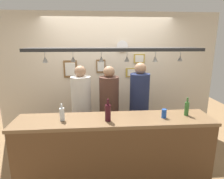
{
  "coord_description": "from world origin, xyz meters",
  "views": [
    {
      "loc": [
        -0.22,
        -2.78,
        2.03
      ],
      "look_at": [
        0.0,
        0.1,
        1.32
      ],
      "focal_mm": 30.8,
      "sensor_mm": 36.0,
      "label": 1
    }
  ],
  "objects_px": {
    "person_left_white_patterned_shirt": "(81,103)",
    "bottle_soda_clear": "(62,114)",
    "person_right_navy_shirt": "(139,101)",
    "drink_can": "(164,114)",
    "bottle_beer_green_import": "(187,108)",
    "person_middle_brown_shirt": "(109,103)",
    "wall_clock": "(122,46)",
    "picture_frame_upper_small": "(139,59)",
    "picture_frame_crest": "(101,66)",
    "bottle_wine_dark_red": "(108,112)",
    "picture_frame_caricature": "(70,69)",
    "picture_frame_lower_pair": "(133,73)"
  },
  "relations": [
    {
      "from": "drink_can",
      "to": "picture_frame_upper_small",
      "type": "distance_m",
      "value": 1.57
    },
    {
      "from": "picture_frame_caricature",
      "to": "picture_frame_lower_pair",
      "type": "distance_m",
      "value": 1.26
    },
    {
      "from": "picture_frame_crest",
      "to": "picture_frame_lower_pair",
      "type": "height_order",
      "value": "picture_frame_crest"
    },
    {
      "from": "picture_frame_caricature",
      "to": "picture_frame_lower_pair",
      "type": "bearing_deg",
      "value": 0.0
    },
    {
      "from": "bottle_soda_clear",
      "to": "person_middle_brown_shirt",
      "type": "bearing_deg",
      "value": 50.02
    },
    {
      "from": "person_left_white_patterned_shirt",
      "to": "person_middle_brown_shirt",
      "type": "distance_m",
      "value": 0.48
    },
    {
      "from": "picture_frame_upper_small",
      "to": "bottle_soda_clear",
      "type": "bearing_deg",
      "value": -132.88
    },
    {
      "from": "person_right_navy_shirt",
      "to": "drink_can",
      "type": "height_order",
      "value": "person_right_navy_shirt"
    },
    {
      "from": "bottle_soda_clear",
      "to": "picture_frame_crest",
      "type": "height_order",
      "value": "picture_frame_crest"
    },
    {
      "from": "bottle_wine_dark_red",
      "to": "picture_frame_lower_pair",
      "type": "bearing_deg",
      "value": 67.93
    },
    {
      "from": "bottle_beer_green_import",
      "to": "picture_frame_crest",
      "type": "bearing_deg",
      "value": 130.6
    },
    {
      "from": "person_middle_brown_shirt",
      "to": "picture_frame_caricature",
      "type": "height_order",
      "value": "picture_frame_caricature"
    },
    {
      "from": "bottle_soda_clear",
      "to": "bottle_wine_dark_red",
      "type": "xyz_separation_m",
      "value": [
        0.6,
        -0.06,
        0.03
      ]
    },
    {
      "from": "bottle_wine_dark_red",
      "to": "person_left_white_patterned_shirt",
      "type": "bearing_deg",
      "value": 115.59
    },
    {
      "from": "bottle_wine_dark_red",
      "to": "picture_frame_lower_pair",
      "type": "xyz_separation_m",
      "value": [
        0.6,
        1.48,
        0.29
      ]
    },
    {
      "from": "person_middle_brown_shirt",
      "to": "bottle_wine_dark_red",
      "type": "distance_m",
      "value": 0.88
    },
    {
      "from": "person_middle_brown_shirt",
      "to": "picture_frame_upper_small",
      "type": "relative_size",
      "value": 7.46
    },
    {
      "from": "picture_frame_crest",
      "to": "picture_frame_lower_pair",
      "type": "distance_m",
      "value": 0.67
    },
    {
      "from": "person_left_white_patterned_shirt",
      "to": "bottle_soda_clear",
      "type": "height_order",
      "value": "person_left_white_patterned_shirt"
    },
    {
      "from": "picture_frame_caricature",
      "to": "person_middle_brown_shirt",
      "type": "bearing_deg",
      "value": -40.45
    },
    {
      "from": "person_right_navy_shirt",
      "to": "drink_can",
      "type": "xyz_separation_m",
      "value": [
        0.16,
        -0.81,
        0.06
      ]
    },
    {
      "from": "bottle_soda_clear",
      "to": "bottle_beer_green_import",
      "type": "bearing_deg",
      "value": 1.74
    },
    {
      "from": "picture_frame_crest",
      "to": "person_right_navy_shirt",
      "type": "bearing_deg",
      "value": -43.19
    },
    {
      "from": "wall_clock",
      "to": "bottle_soda_clear",
      "type": "bearing_deg",
      "value": -124.54
    },
    {
      "from": "bottle_soda_clear",
      "to": "picture_frame_caricature",
      "type": "height_order",
      "value": "picture_frame_caricature"
    },
    {
      "from": "bottle_beer_green_import",
      "to": "person_middle_brown_shirt",
      "type": "bearing_deg",
      "value": 144.51
    },
    {
      "from": "bottle_soda_clear",
      "to": "picture_frame_caricature",
      "type": "relative_size",
      "value": 0.68
    },
    {
      "from": "bottle_beer_green_import",
      "to": "person_left_white_patterned_shirt",
      "type": "bearing_deg",
      "value": 153.98
    },
    {
      "from": "bottle_soda_clear",
      "to": "picture_frame_lower_pair",
      "type": "height_order",
      "value": "picture_frame_lower_pair"
    },
    {
      "from": "person_left_white_patterned_shirt",
      "to": "picture_frame_crest",
      "type": "height_order",
      "value": "picture_frame_crest"
    },
    {
      "from": "person_right_navy_shirt",
      "to": "wall_clock",
      "type": "distance_m",
      "value": 1.14
    },
    {
      "from": "picture_frame_upper_small",
      "to": "wall_clock",
      "type": "bearing_deg",
      "value": -178.97
    },
    {
      "from": "person_left_white_patterned_shirt",
      "to": "bottle_soda_clear",
      "type": "bearing_deg",
      "value": -103.22
    },
    {
      "from": "person_left_white_patterned_shirt",
      "to": "wall_clock",
      "type": "xyz_separation_m",
      "value": [
        0.79,
        0.61,
        0.96
      ]
    },
    {
      "from": "picture_frame_crest",
      "to": "picture_frame_upper_small",
      "type": "bearing_deg",
      "value": 0.0
    },
    {
      "from": "bottle_beer_green_import",
      "to": "drink_can",
      "type": "xyz_separation_m",
      "value": [
        -0.35,
        -0.07,
        -0.04
      ]
    },
    {
      "from": "person_middle_brown_shirt",
      "to": "drink_can",
      "type": "bearing_deg",
      "value": -49.29
    },
    {
      "from": "picture_frame_caricature",
      "to": "picture_frame_crest",
      "type": "bearing_deg",
      "value": 0.0
    },
    {
      "from": "bottle_beer_green_import",
      "to": "bottle_soda_clear",
      "type": "height_order",
      "value": "bottle_beer_green_import"
    },
    {
      "from": "person_right_navy_shirt",
      "to": "bottle_beer_green_import",
      "type": "xyz_separation_m",
      "value": [
        0.51,
        -0.75,
        0.1
      ]
    },
    {
      "from": "picture_frame_upper_small",
      "to": "person_right_navy_shirt",
      "type": "bearing_deg",
      "value": -100.2
    },
    {
      "from": "bottle_wine_dark_red",
      "to": "picture_frame_lower_pair",
      "type": "height_order",
      "value": "picture_frame_lower_pair"
    },
    {
      "from": "drink_can",
      "to": "picture_frame_upper_small",
      "type": "bearing_deg",
      "value": 92.07
    },
    {
      "from": "picture_frame_upper_small",
      "to": "wall_clock",
      "type": "xyz_separation_m",
      "value": [
        -0.35,
        -0.01,
        0.24
      ]
    },
    {
      "from": "person_middle_brown_shirt",
      "to": "bottle_wine_dark_red",
      "type": "height_order",
      "value": "person_middle_brown_shirt"
    },
    {
      "from": "person_right_navy_shirt",
      "to": "drink_can",
      "type": "distance_m",
      "value": 0.83
    },
    {
      "from": "bottle_wine_dark_red",
      "to": "person_right_navy_shirt",
      "type": "bearing_deg",
      "value": 54.82
    },
    {
      "from": "drink_can",
      "to": "picture_frame_caricature",
      "type": "distance_m",
      "value": 2.07
    },
    {
      "from": "person_middle_brown_shirt",
      "to": "bottle_soda_clear",
      "type": "xyz_separation_m",
      "value": [
        -0.67,
        -0.8,
        0.13
      ]
    },
    {
      "from": "person_middle_brown_shirt",
      "to": "wall_clock",
      "type": "relative_size",
      "value": 7.46
    }
  ]
}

